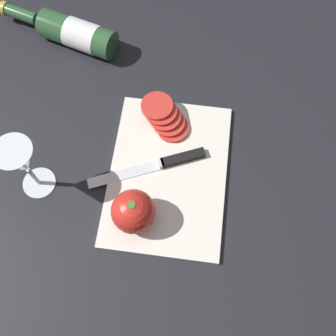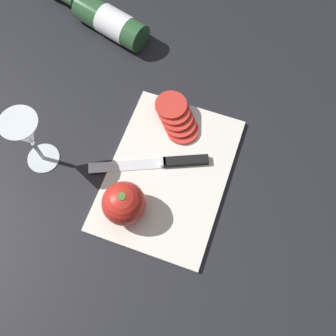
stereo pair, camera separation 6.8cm
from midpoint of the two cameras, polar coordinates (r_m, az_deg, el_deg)
The scene contains 7 objects.
ground_plane at distance 0.88m, azimuth 3.79°, elevation -2.22°, with size 3.00×3.00×0.00m, color black.
cutting_board at distance 0.88m, azimuth 2.19°, elevation -1.09°, with size 0.37×0.26×0.01m.
wine_bottle at distance 1.09m, azimuth -7.03°, elevation 20.46°, with size 0.14×0.32×0.07m.
wine_glass at distance 0.83m, azimuth -17.67°, elevation 4.40°, with size 0.08×0.08×0.17m.
whole_tomato at distance 0.81m, azimuth -4.04°, elevation -5.39°, with size 0.09×0.09×0.09m.
knife at distance 0.88m, azimuth 2.77°, elevation 0.68°, with size 0.13×0.26×0.01m.
tomato_slice_stack_near at distance 0.91m, azimuth 3.42°, elevation 7.12°, with size 0.11×0.12×0.04m.
Camera 2 is at (-0.30, -0.08, 0.82)m, focal length 42.00 mm.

